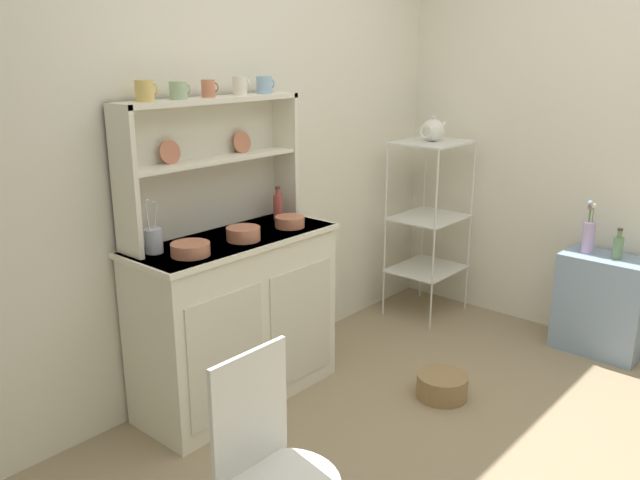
{
  "coord_description": "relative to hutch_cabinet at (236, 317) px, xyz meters",
  "views": [
    {
      "loc": [
        -2.31,
        -0.93,
        1.72
      ],
      "look_at": [
        0.03,
        1.12,
        0.81
      ],
      "focal_mm": 36.66,
      "sensor_mm": 36.0,
      "label": 1
    }
  ],
  "objects": [
    {
      "name": "porcelain_teapot",
      "position": [
        1.59,
        -0.11,
        0.79
      ],
      "size": [
        0.23,
        0.14,
        0.16
      ],
      "color": "white",
      "rests_on": "bakers_rack"
    },
    {
      "name": "bakers_rack",
      "position": [
        1.59,
        -0.11,
        0.28
      ],
      "size": [
        0.47,
        0.39,
        1.16
      ],
      "color": "silver",
      "rests_on": "ground"
    },
    {
      "name": "wall_back",
      "position": [
        0.32,
        0.26,
        0.81
      ],
      "size": [
        3.84,
        0.05,
        2.5
      ],
      "primitive_type": "cube",
      "color": "silver",
      "rests_on": "ground"
    },
    {
      "name": "utensil_jar",
      "position": [
        -0.39,
        0.08,
        0.47
      ],
      "size": [
        0.08,
        0.08,
        0.25
      ],
      "color": "#B2B7C6",
      "rests_on": "hutch_cabinet"
    },
    {
      "name": "flower_vase",
      "position": [
        1.76,
        -1.08,
        0.26
      ],
      "size": [
        0.07,
        0.07,
        0.31
      ],
      "color": "#B79ECC",
      "rests_on": "side_shelf_blue"
    },
    {
      "name": "jam_bottle",
      "position": [
        0.39,
        0.09,
        0.49
      ],
      "size": [
        0.05,
        0.05,
        0.17
      ],
      "color": "#B74C47",
      "rests_on": "hutch_cabinet"
    },
    {
      "name": "cup_gold_0",
      "position": [
        -0.35,
        0.12,
        1.11
      ],
      "size": [
        0.09,
        0.08,
        0.09
      ],
      "color": "#DBB760",
      "rests_on": "hutch_shelf_unit"
    },
    {
      "name": "wire_chair",
      "position": [
        -0.79,
        -1.04,
        0.08
      ],
      "size": [
        0.36,
        0.36,
        0.85
      ],
      "rotation": [
        0.0,
        0.0,
        -0.29
      ],
      "color": "white",
      "rests_on": "ground"
    },
    {
      "name": "hutch_shelf_unit",
      "position": [
        0.0,
        0.16,
        0.8
      ],
      "size": [
        1.0,
        0.18,
        0.65
      ],
      "color": "silver",
      "rests_on": "hutch_cabinet"
    },
    {
      "name": "oil_bottle",
      "position": [
        1.76,
        -1.25,
        0.22
      ],
      "size": [
        0.06,
        0.06,
        0.18
      ],
      "color": "#6B8C60",
      "rests_on": "side_shelf_blue"
    },
    {
      "name": "hutch_cabinet",
      "position": [
        0.0,
        0.0,
        0.0
      ],
      "size": [
        1.07,
        0.45,
        0.85
      ],
      "color": "silver",
      "rests_on": "ground"
    },
    {
      "name": "ground_plane",
      "position": [
        0.32,
        -1.37,
        -0.44
      ],
      "size": [
        3.84,
        3.84,
        0.0
      ],
      "primitive_type": "plane",
      "color": "#998466",
      "rests_on": "ground"
    },
    {
      "name": "cup_terracotta_2",
      "position": [
        -0.01,
        0.12,
        1.11
      ],
      "size": [
        0.08,
        0.06,
        0.08
      ],
      "color": "#C67556",
      "rests_on": "hutch_shelf_unit"
    },
    {
      "name": "floor_basket",
      "position": [
        0.69,
        -0.79,
        -0.38
      ],
      "size": [
        0.26,
        0.26,
        0.12
      ],
      "primitive_type": "cylinder",
      "color": "#93754C",
      "rests_on": "ground"
    },
    {
      "name": "bowl_floral_medium",
      "position": [
        0.0,
        -0.07,
        0.45
      ],
      "size": [
        0.16,
        0.16,
        0.06
      ],
      "primitive_type": "cylinder",
      "color": "#C67556",
      "rests_on": "hutch_cabinet"
    },
    {
      "name": "bowl_mixing_large",
      "position": [
        -0.31,
        -0.07,
        0.44
      ],
      "size": [
        0.17,
        0.17,
        0.06
      ],
      "primitive_type": "cylinder",
      "color": "#C67556",
      "rests_on": "hutch_cabinet"
    },
    {
      "name": "cup_sky_4",
      "position": [
        0.35,
        0.12,
        1.11
      ],
      "size": [
        0.09,
        0.08,
        0.09
      ],
      "color": "#8EB2D1",
      "rests_on": "hutch_shelf_unit"
    },
    {
      "name": "side_shelf_blue",
      "position": [
        1.76,
        -1.2,
        -0.15
      ],
      "size": [
        0.28,
        0.48,
        0.59
      ],
      "primitive_type": "cube",
      "color": "#849EBC",
      "rests_on": "ground"
    },
    {
      "name": "cup_cream_3",
      "position": [
        0.19,
        0.12,
        1.11
      ],
      "size": [
        0.08,
        0.07,
        0.09
      ],
      "color": "silver",
      "rests_on": "hutch_shelf_unit"
    },
    {
      "name": "cup_sage_1",
      "position": [
        -0.18,
        0.12,
        1.11
      ],
      "size": [
        0.1,
        0.08,
        0.08
      ],
      "color": "#9EB78E",
      "rests_on": "hutch_shelf_unit"
    },
    {
      "name": "bowl_cream_small",
      "position": [
        0.31,
        -0.07,
        0.44
      ],
      "size": [
        0.15,
        0.15,
        0.06
      ],
      "primitive_type": "cylinder",
      "color": "#C67556",
      "rests_on": "hutch_cabinet"
    }
  ]
}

